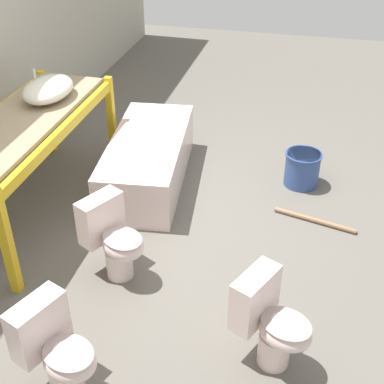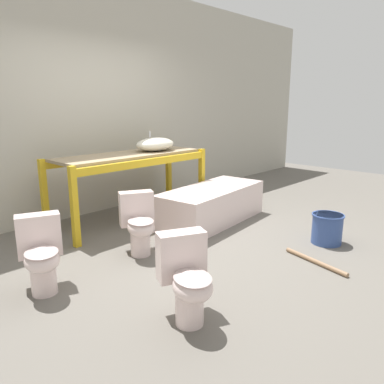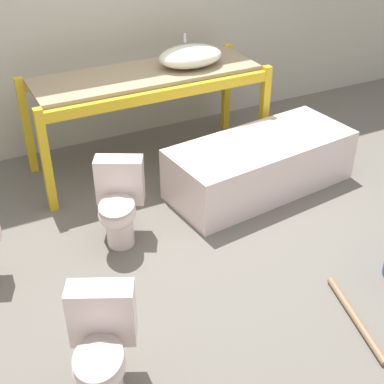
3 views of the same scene
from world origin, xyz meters
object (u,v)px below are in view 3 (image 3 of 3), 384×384
object	(u,v)px
bathtub_main	(261,161)
toilet_near	(119,203)
toilet_extra	(101,348)
sink_basin	(190,56)

from	to	relation	value
bathtub_main	toilet_near	world-z (taller)	toilet_near
toilet_near	toilet_extra	world-z (taller)	same
toilet_near	bathtub_main	bearing A→B (deg)	34.54
bathtub_main	toilet_extra	xyz separation A→B (m)	(-1.91, -1.41, 0.07)
toilet_extra	sink_basin	bearing A→B (deg)	78.97
sink_basin	toilet_extra	world-z (taller)	sink_basin
toilet_near	toilet_extra	size ratio (longest dim) A/B	1.00
bathtub_main	toilet_extra	distance (m)	2.38
sink_basin	toilet_near	bearing A→B (deg)	-138.17
sink_basin	bathtub_main	size ratio (longest dim) A/B	0.35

